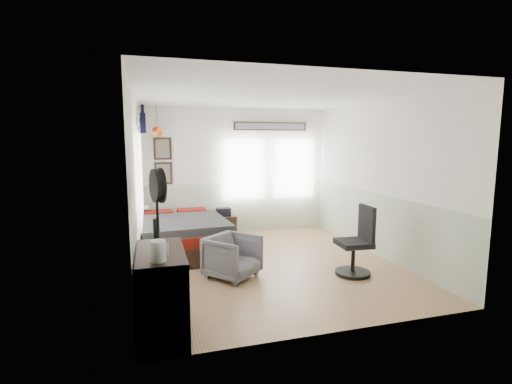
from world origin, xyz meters
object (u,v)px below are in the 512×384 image
at_px(armchair, 233,257).
at_px(bed, 182,236).
at_px(dresser, 162,293).
at_px(task_chair, 357,247).
at_px(nightstand, 223,227).

bearing_deg(armchair, bed, 72.07).
bearing_deg(dresser, task_chair, 19.21).
xyz_separation_m(bed, nightstand, (0.92, 0.83, -0.09)).
distance_m(dresser, task_chair, 3.06).
xyz_separation_m(dresser, nightstand, (1.36, 3.70, -0.22)).
height_order(bed, nightstand, bed).
xyz_separation_m(nightstand, task_chair, (1.52, -2.69, 0.20)).
bearing_deg(task_chair, bed, 146.26).
relative_size(bed, dresser, 2.09).
distance_m(bed, nightstand, 1.25).
height_order(nightstand, task_chair, task_chair).
relative_size(armchair, task_chair, 0.65).
height_order(armchair, nightstand, armchair).
distance_m(dresser, nightstand, 3.95).
relative_size(dresser, armchair, 1.46).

